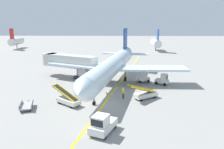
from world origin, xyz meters
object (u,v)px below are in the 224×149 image
baggage_cart_loaded (27,106)px  safety_cone_nose_left (134,83)px  baggage_tug_by_cargo_door (143,78)px  belt_loader_forward_hold (68,99)px  baggage_tug_near_wing (163,80)px  belt_loader_aft_hold (145,94)px  safety_cone_nose_right (107,93)px  ground_crew_marshaller (123,93)px  pushback_tug (102,124)px  airliner (113,66)px  jet_bridge (66,61)px

baggage_cart_loaded → safety_cone_nose_left: 19.91m
baggage_tug_by_cargo_door → belt_loader_forward_hold: 17.15m
baggage_tug_near_wing → belt_loader_aft_hold: size_ratio=0.55×
belt_loader_forward_hold → baggage_cart_loaded: bearing=-162.7°
safety_cone_nose_right → ground_crew_marshaller: bearing=-36.2°
pushback_tug → baggage_cart_loaded: (-10.90, 6.33, -0.53)m
baggage_tug_by_cargo_door → safety_cone_nose_right: size_ratio=5.83×
belt_loader_forward_hold → airliner: bearing=61.6°
airliner → belt_loader_aft_hold: 10.66m
belt_loader_forward_hold → safety_cone_nose_right: 7.18m
baggage_cart_loaded → baggage_tug_by_cargo_door: bearing=38.1°
pushback_tug → baggage_cart_loaded: size_ratio=1.06×
airliner → pushback_tug: 19.88m
jet_bridge → safety_cone_nose_left: size_ratio=28.93×
airliner → baggage_cart_loaded: 18.02m
pushback_tug → baggage_tug_near_wing: 21.12m
baggage_tug_near_wing → belt_loader_aft_hold: bearing=-119.3°
airliner → safety_cone_nose_left: (4.09, -1.25, -3.20)m
belt_loader_aft_hold → safety_cone_nose_left: (-1.08, 7.69, -0.56)m
airliner → safety_cone_nose_left: bearing=-17.0°
safety_cone_nose_left → airliner: bearing=163.0°
pushback_tug → baggage_tug_near_wing: (10.28, 18.45, -0.07)m
pushback_tug → belt_loader_forward_hold: 9.74m
pushback_tug → baggage_tug_by_cargo_door: bearing=71.7°
ground_crew_marshaller → safety_cone_nose_left: size_ratio=3.86×
belt_loader_forward_hold → belt_loader_aft_hold: (11.50, 2.76, 0.00)m
baggage_tug_near_wing → ground_crew_marshaller: bearing=-135.0°
airliner → ground_crew_marshaller: size_ratio=20.64×
jet_bridge → belt_loader_aft_hold: jet_bridge is taller
baggage_tug_by_cargo_door → belt_loader_aft_hold: belt_loader_aft_hold is taller
airliner → pushback_tug: size_ratio=8.65×
jet_bridge → baggage_cart_loaded: 17.98m
jet_bridge → belt_loader_aft_hold: size_ratio=2.59×
airliner → belt_loader_forward_hold: size_ratio=7.38×
airliner → safety_cone_nose_right: 7.76m
ground_crew_marshaller → baggage_tug_near_wing: bearing=45.0°
belt_loader_forward_hold → belt_loader_aft_hold: size_ratio=0.97×
airliner → pushback_tug: bearing=-92.3°
baggage_tug_near_wing → baggage_cart_loaded: size_ratio=0.71×
pushback_tug → baggage_tug_by_cargo_door: (6.65, 20.08, -0.07)m
pushback_tug → belt_loader_forward_hold: belt_loader_forward_hold is taller
jet_bridge → safety_cone_nose_right: size_ratio=28.93×
baggage_tug_near_wing → safety_cone_nose_right: size_ratio=6.18×
belt_loader_forward_hold → baggage_cart_loaded: (-5.37, -1.68, -0.31)m
baggage_tug_near_wing → baggage_cart_loaded: baggage_tug_near_wing is taller
baggage_cart_loaded → safety_cone_nose_right: baggage_cart_loaded is taller
safety_cone_nose_left → safety_cone_nose_right: size_ratio=1.00×
safety_cone_nose_left → baggage_cart_loaded: bearing=-142.5°
baggage_tug_near_wing → baggage_cart_loaded: (-21.19, -12.11, -0.46)m
airliner → jet_bridge: (-10.26, 4.28, 0.12)m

